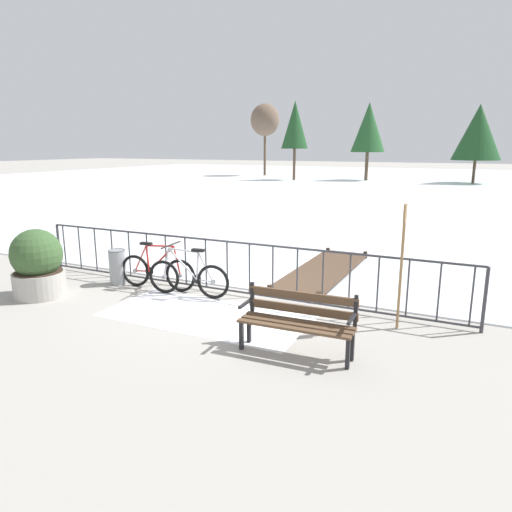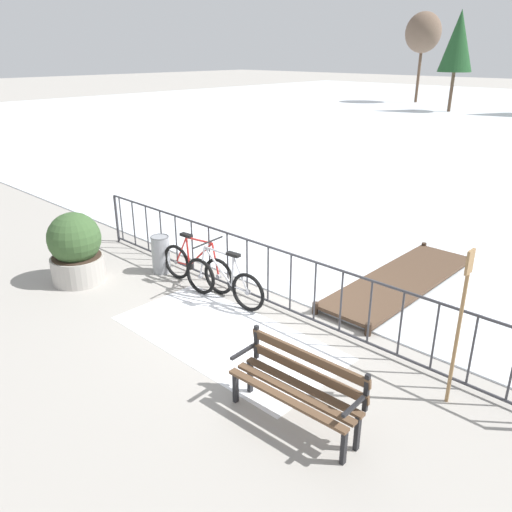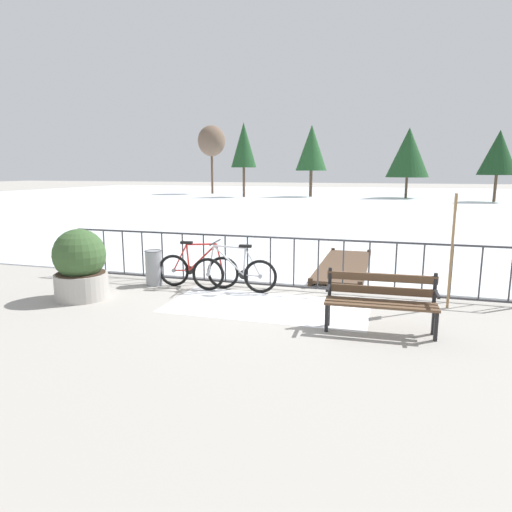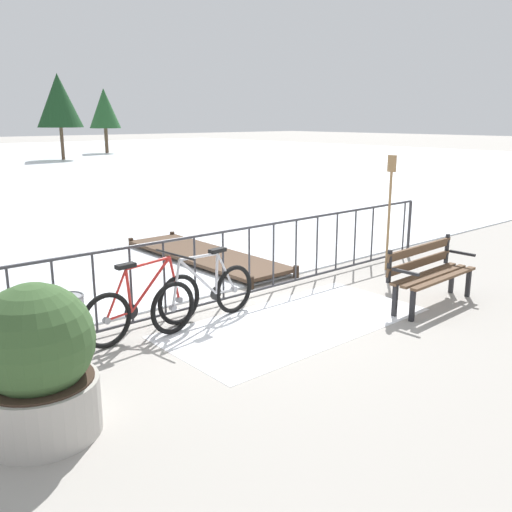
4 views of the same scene
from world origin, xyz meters
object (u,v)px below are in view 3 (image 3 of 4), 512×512
object	(u,v)px
bicycle_near_railing	(198,270)
park_bench	(381,297)
trash_bin	(154,267)
bicycle_second	(234,273)
planter_with_shrub	(80,265)
oar_upright	(452,243)

from	to	relation	value
bicycle_near_railing	park_bench	bearing A→B (deg)	-23.64
park_bench	trash_bin	bearing A→B (deg)	161.75
bicycle_near_railing	bicycle_second	world-z (taller)	same
park_bench	planter_with_shrub	xyz separation A→B (m)	(-5.38, 0.22, 0.12)
bicycle_second	planter_with_shrub	distance (m)	2.87
bicycle_near_railing	trash_bin	bearing A→B (deg)	-175.59
bicycle_second	oar_upright	distance (m)	3.99
bicycle_second	planter_with_shrub	xyz separation A→B (m)	(-2.58, -1.25, 0.26)
oar_upright	bicycle_second	bearing A→B (deg)	-179.43
bicycle_near_railing	trash_bin	xyz separation A→B (m)	(-0.96, -0.07, 0.00)
bicycle_near_railing	planter_with_shrub	xyz separation A→B (m)	(-1.76, -1.36, 0.26)
park_bench	oar_upright	xyz separation A→B (m)	(1.11, 1.51, 0.63)
oar_upright	park_bench	bearing A→B (deg)	-126.38
trash_bin	bicycle_second	bearing A→B (deg)	-1.30
park_bench	trash_bin	xyz separation A→B (m)	(-4.58, 1.51, -0.14)
bicycle_second	oar_upright	world-z (taller)	oar_upright
oar_upright	trash_bin	bearing A→B (deg)	179.99
bicycle_second	trash_bin	distance (m)	1.78
oar_upright	bicycle_near_railing	bearing A→B (deg)	179.09
bicycle_near_railing	trash_bin	distance (m)	0.96
park_bench	planter_with_shrub	bearing A→B (deg)	177.61
bicycle_near_railing	planter_with_shrub	size ratio (longest dim) A/B	1.31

